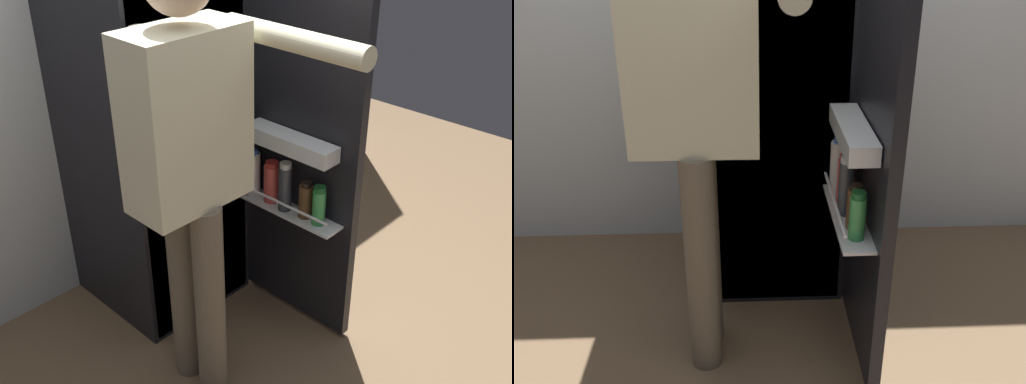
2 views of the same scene
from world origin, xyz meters
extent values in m
plane|color=brown|center=(0.00, 0.00, 0.00)|extent=(6.05, 6.05, 0.00)
cube|color=silver|center=(0.00, 0.94, 1.29)|extent=(4.40, 0.10, 2.57)
cube|color=black|center=(0.00, 0.57, 0.84)|extent=(0.62, 0.64, 1.68)
cube|color=white|center=(0.00, 0.25, 0.84)|extent=(0.58, 0.01, 1.64)
cube|color=white|center=(0.00, 0.30, 0.92)|extent=(0.54, 0.09, 0.01)
cube|color=black|center=(0.33, -0.05, 0.85)|extent=(0.05, 0.61, 1.64)
cube|color=white|center=(0.25, -0.05, 0.61)|extent=(0.11, 0.52, 0.01)
cylinder|color=silver|center=(0.20, -0.05, 0.67)|extent=(0.01, 0.50, 0.01)
cube|color=white|center=(0.25, -0.05, 0.94)|extent=(0.10, 0.45, 0.07)
cylinder|color=#DB4C47|center=(0.26, 0.05, 0.70)|extent=(0.07, 0.07, 0.17)
cylinder|color=#B22D28|center=(0.26, 0.05, 0.80)|extent=(0.06, 0.06, 0.02)
cylinder|color=white|center=(0.24, 0.15, 0.72)|extent=(0.07, 0.07, 0.21)
cylinder|color=#335BB2|center=(0.24, 0.15, 0.83)|extent=(0.05, 0.05, 0.02)
cylinder|color=brown|center=(0.26, -0.14, 0.69)|extent=(0.06, 0.06, 0.15)
cylinder|color=black|center=(0.26, -0.14, 0.77)|extent=(0.05, 0.05, 0.02)
cylinder|color=green|center=(0.25, -0.22, 0.69)|extent=(0.06, 0.06, 0.16)
cylinder|color=#195B28|center=(0.25, -0.22, 0.78)|extent=(0.05, 0.05, 0.02)
cylinder|color=#333842|center=(0.24, -0.04, 0.72)|extent=(0.06, 0.06, 0.21)
cylinder|color=silver|center=(0.24, -0.04, 0.83)|extent=(0.05, 0.05, 0.02)
cylinder|color=#665B4C|center=(-0.29, 0.03, 0.45)|extent=(0.12, 0.12, 0.89)
cylinder|color=#665B4C|center=(-0.29, -0.13, 0.45)|extent=(0.12, 0.12, 0.89)
cube|color=beige|center=(-0.29, -0.05, 1.21)|extent=(0.43, 0.22, 0.63)
cylinder|color=beige|center=(-0.29, 0.17, 1.19)|extent=(0.08, 0.08, 0.59)
cylinder|color=beige|center=(0.00, -0.27, 1.46)|extent=(0.08, 0.59, 0.08)
camera|label=1|loc=(-1.50, -1.52, 2.01)|focal=42.49mm
camera|label=2|loc=(-0.12, -1.94, 1.66)|focal=41.08mm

